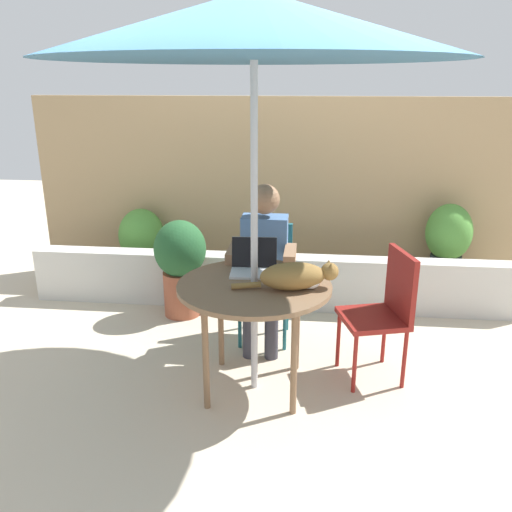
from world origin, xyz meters
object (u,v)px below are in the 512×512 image
object	(u,v)px
patio_umbrella	(254,25)
cat	(297,276)
patio_table	(254,294)
person_seated	(264,258)
potted_plant_near_fence	(142,244)
potted_plant_corner	(448,244)
laptop	(254,262)
potted_plant_by_chair	(181,262)
chair_empty	(386,305)
chair_occupied	(265,272)

from	to	relation	value
patio_umbrella	cat	size ratio (longest dim) A/B	3.70
patio_table	person_seated	world-z (taller)	person_seated
potted_plant_near_fence	potted_plant_corner	distance (m)	2.92
laptop	potted_plant_by_chair	bearing A→B (deg)	130.21
cat	patio_table	bearing A→B (deg)	167.78
laptop	potted_plant_corner	distance (m)	2.26
potted_plant_by_chair	person_seated	bearing A→B (deg)	-31.22
laptop	potted_plant_near_fence	world-z (taller)	laptop
chair_empty	patio_table	bearing A→B (deg)	-164.34
chair_empty	potted_plant_near_fence	bearing A→B (deg)	144.09
patio_umbrella	potted_plant_near_fence	bearing A→B (deg)	126.10
patio_umbrella	potted_plant_by_chair	distance (m)	2.19
chair_occupied	cat	world-z (taller)	cat
potted_plant_by_chair	laptop	bearing A→B (deg)	-49.79
potted_plant_near_fence	patio_umbrella	bearing A→B (deg)	-53.90
potted_plant_corner	chair_occupied	bearing A→B (deg)	-148.49
chair_empty	potted_plant_corner	world-z (taller)	chair_empty
patio_umbrella	potted_plant_near_fence	world-z (taller)	patio_umbrella
potted_plant_by_chair	chair_occupied	bearing A→B (deg)	-21.58
chair_occupied	chair_empty	world-z (taller)	same
potted_plant_near_fence	cat	bearing A→B (deg)	-49.68
patio_umbrella	chair_empty	xyz separation A→B (m)	(0.85, 0.24, -1.70)
patio_table	chair_occupied	size ratio (longest dim) A/B	1.09
person_seated	potted_plant_by_chair	bearing A→B (deg)	148.78
person_seated	chair_empty	bearing A→B (deg)	-24.63
chair_empty	potted_plant_by_chair	world-z (taller)	chair_empty
patio_umbrella	cat	xyz separation A→B (m)	(0.27, -0.06, -1.40)
patio_umbrella	potted_plant_by_chair	xyz separation A→B (m)	(-0.75, 1.08, -1.75)
potted_plant_near_fence	potted_plant_by_chair	xyz separation A→B (m)	(0.57, -0.73, 0.08)
cat	potted_plant_corner	bearing A→B (deg)	53.84
chair_empty	potted_plant_near_fence	xyz separation A→B (m)	(-2.17, 1.57, -0.13)
laptop	potted_plant_near_fence	distance (m)	2.08
patio_table	potted_plant_by_chair	size ratio (longest dim) A/B	1.16
cat	chair_occupied	bearing A→B (deg)	107.43
patio_table	potted_plant_near_fence	xyz separation A→B (m)	(-1.32, 1.81, -0.27)
person_seated	cat	bearing A→B (deg)	-68.88
patio_umbrella	potted_plant_corner	size ratio (longest dim) A/B	2.73
potted_plant_near_fence	chair_empty	bearing A→B (deg)	-35.91
laptop	potted_plant_by_chair	distance (m)	1.16
patio_umbrella	potted_plant_near_fence	xyz separation A→B (m)	(-1.32, 1.81, -1.83)
potted_plant_by_chair	potted_plant_corner	bearing A→B (deg)	16.24
chair_occupied	potted_plant_corner	xyz separation A→B (m)	(1.60, 0.98, -0.02)
chair_occupied	laptop	distance (m)	0.62
person_seated	potted_plant_near_fence	size ratio (longest dim) A/B	1.65
chair_empty	cat	xyz separation A→B (m)	(-0.59, -0.30, 0.29)
potted_plant_by_chair	potted_plant_corner	xyz separation A→B (m)	(2.35, 0.68, 0.03)
patio_table	chair_occupied	bearing A→B (deg)	90.00
chair_occupied	chair_empty	distance (m)	1.01
patio_umbrella	chair_empty	world-z (taller)	patio_umbrella
chair_occupied	cat	size ratio (longest dim) A/B	1.38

